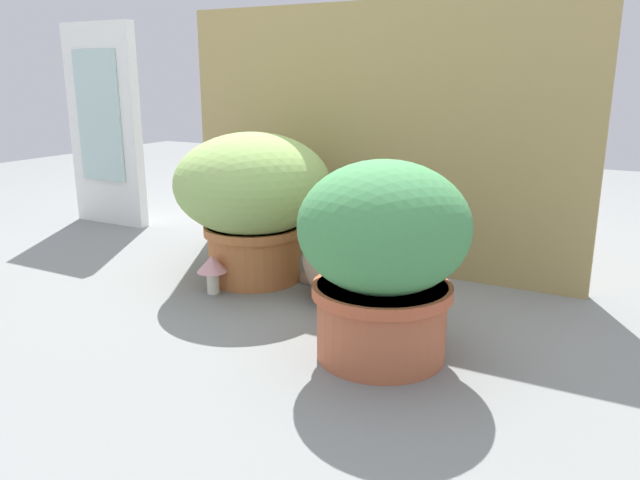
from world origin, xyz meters
name	(u,v)px	position (x,y,z in m)	size (l,w,h in m)	color
ground_plane	(255,304)	(0.00, 0.00, 0.00)	(6.00, 6.00, 0.00)	slate
cardboard_backdrop	(374,139)	(0.12, 0.46, 0.39)	(1.26, 0.03, 0.78)	tan
window_panel_white	(104,125)	(-1.02, 0.49, 0.39)	(0.35, 0.05, 0.76)	white
grass_planter	(253,196)	(-0.12, 0.17, 0.24)	(0.44, 0.44, 0.42)	#B66D3B
leafy_planter	(383,254)	(0.40, -0.12, 0.22)	(0.35, 0.35, 0.41)	#B35F3D
cat	(349,260)	(0.22, 0.11, 0.12)	(0.36, 0.25, 0.32)	gray
mushroom_ornament_pink	(212,267)	(-0.15, 0.02, 0.08)	(0.08, 0.08, 0.11)	silver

